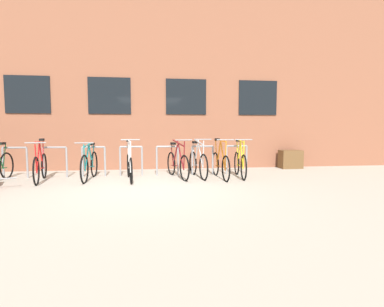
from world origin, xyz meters
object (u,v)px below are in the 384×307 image
at_px(bicycle_orange, 220,164).
at_px(bicycle_white, 129,165).
at_px(bicycle_silver, 198,163).
at_px(bicycle_maroon, 177,164).
at_px(bicycle_red, 40,166).
at_px(bicycle_yellow, 240,163).
at_px(bicycle_teal, 90,165).
at_px(planter_box, 290,159).

xyz_separation_m(bicycle_orange, bicycle_white, (-2.35, 0.03, -0.01)).
distance_m(bicycle_silver, bicycle_maroon, 0.55).
height_order(bicycle_red, bicycle_maroon, bicycle_red).
relative_size(bicycle_red, bicycle_yellow, 1.04).
bearing_deg(bicycle_red, bicycle_silver, 1.68).
bearing_deg(bicycle_maroon, bicycle_red, -178.09).
xyz_separation_m(bicycle_maroon, bicycle_white, (-1.24, -0.21, 0.00)).
distance_m(bicycle_teal, bicycle_maroon, 2.25).
relative_size(bicycle_orange, bicycle_white, 0.98).
xyz_separation_m(bicycle_maroon, bicycle_yellow, (1.69, -0.11, 0.00)).
bearing_deg(bicycle_teal, bicycle_red, -176.51).
xyz_separation_m(bicycle_silver, bicycle_red, (-3.97, -0.12, 0.00)).
height_order(bicycle_maroon, bicycle_yellow, bicycle_yellow).
distance_m(bicycle_teal, bicycle_yellow, 3.94).
xyz_separation_m(bicycle_yellow, planter_box, (2.18, 1.51, -0.08)).
bearing_deg(bicycle_yellow, bicycle_orange, -166.99).
height_order(bicycle_yellow, bicycle_white, bicycle_white).
bearing_deg(bicycle_teal, bicycle_orange, -3.33).
bearing_deg(bicycle_maroon, bicycle_teal, -178.92).
xyz_separation_m(bicycle_silver, bicycle_yellow, (1.13, -0.11, -0.00)).
height_order(bicycle_red, bicycle_white, bicycle_white).
height_order(bicycle_silver, planter_box, bicycle_silver).
height_order(bicycle_silver, bicycle_white, bicycle_white).
height_order(bicycle_red, planter_box, bicycle_red).
bearing_deg(bicycle_white, bicycle_yellow, 1.99).
height_order(bicycle_orange, bicycle_yellow, bicycle_orange).
bearing_deg(bicycle_teal, bicycle_silver, 0.93).
distance_m(bicycle_silver, bicycle_orange, 0.61).
distance_m(bicycle_orange, bicycle_maroon, 1.14).
xyz_separation_m(bicycle_white, planter_box, (5.11, 1.61, -0.07)).
relative_size(bicycle_silver, bicycle_red, 0.99).
relative_size(bicycle_teal, planter_box, 2.46).
xyz_separation_m(bicycle_orange, planter_box, (2.76, 1.65, -0.08)).
bearing_deg(bicycle_silver, bicycle_maroon, -179.70).
bearing_deg(bicycle_white, bicycle_maroon, 9.50).
bearing_deg(bicycle_orange, bicycle_silver, 156.68).
distance_m(bicycle_silver, bicycle_red, 3.97).
xyz_separation_m(bicycle_silver, bicycle_teal, (-2.80, -0.05, -0.00)).
distance_m(bicycle_teal, bicycle_white, 1.03).
relative_size(bicycle_teal, bicycle_red, 1.01).
xyz_separation_m(bicycle_red, bicycle_yellow, (5.10, 0.01, -0.00)).
bearing_deg(bicycle_teal, bicycle_yellow, -0.91).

